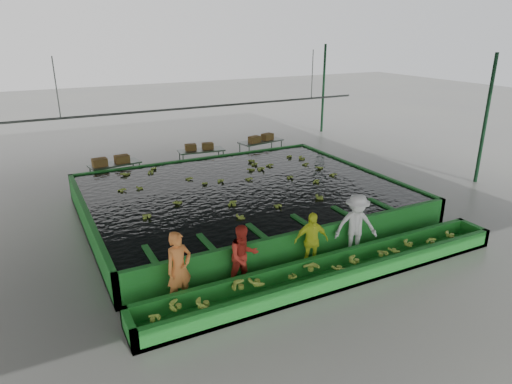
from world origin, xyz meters
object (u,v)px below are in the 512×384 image
flotation_tank (242,198)px  worker_b (243,256)px  worker_c (311,241)px  box_stack_left (111,164)px  sorting_trough (333,272)px  packing_table_mid (202,160)px  worker_d (356,226)px  box_stack_mid (199,150)px  packing_table_left (116,174)px  box_stack_right (261,141)px  worker_a (179,269)px  packing_table_right (261,151)px

flotation_tank → worker_b: size_ratio=6.39×
worker_c → box_stack_left: worker_c is taller
worker_c → flotation_tank: bearing=102.1°
sorting_trough → worker_c: (-0.14, 0.80, 0.52)m
flotation_tank → sorting_trough: size_ratio=1.00×
packing_table_mid → worker_d: bearing=-85.4°
worker_b → box_stack_mid: (2.50, 9.51, 0.11)m
sorting_trough → worker_d: bearing=31.9°
worker_d → packing_table_left: (-4.50, 9.06, -0.45)m
worker_d → box_stack_mid: size_ratio=1.46×
flotation_tank → box_stack_right: (3.45, 5.15, 0.50)m
box_stack_mid → packing_table_mid: bearing=-43.8°
packing_table_left → box_stack_left: bearing=-146.5°
worker_b → worker_d: worker_d is taller
worker_a → packing_table_left: bearing=71.2°
sorting_trough → box_stack_mid: (0.46, 10.31, 0.64)m
flotation_tank → worker_c: worker_c is taller
packing_table_mid → box_stack_mid: box_stack_mid is taller
box_stack_mid → worker_c: bearing=-93.6°
sorting_trough → box_stack_right: 10.84m
flotation_tank → sorting_trough: flotation_tank is taller
flotation_tank → worker_d: (1.28, -4.30, 0.44)m
worker_c → worker_d: 1.43m
flotation_tank → packing_table_right: bearing=56.4°
box_stack_mid → flotation_tank: bearing=-95.0°
box_stack_left → box_stack_mid: size_ratio=1.14×
flotation_tank → worker_a: (-3.61, -4.30, 0.42)m
sorting_trough → packing_table_mid: bearing=87.1°
worker_a → packing_table_right: bearing=37.1°
flotation_tank → box_stack_right: bearing=56.2°
sorting_trough → worker_d: size_ratio=5.64×
worker_c → box_stack_mid: worker_c is taller
box_stack_left → packing_table_mid: bearing=7.2°
packing_table_mid → sorting_trough: bearing=-92.9°
box_stack_mid → box_stack_right: box_stack_right is taller
worker_d → box_stack_left: size_ratio=1.28×
worker_a → worker_b: 1.57m
packing_table_right → box_stack_right: 0.49m
worker_a → worker_d: size_ratio=0.98×
worker_a → box_stack_left: worker_a is taller
sorting_trough → worker_b: 2.26m
packing_table_mid → flotation_tank: bearing=-95.8°
box_stack_left → box_stack_right: box_stack_right is taller
worker_b → packing_table_left: size_ratio=0.81×
sorting_trough → packing_table_left: (-3.21, 9.86, 0.19)m
flotation_tank → packing_table_right: packing_table_right is taller
sorting_trough → box_stack_left: bearing=109.0°
worker_a → box_stack_left: size_ratio=1.25×
worker_d → box_stack_left: worker_d is taller
flotation_tank → worker_d: worker_d is taller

